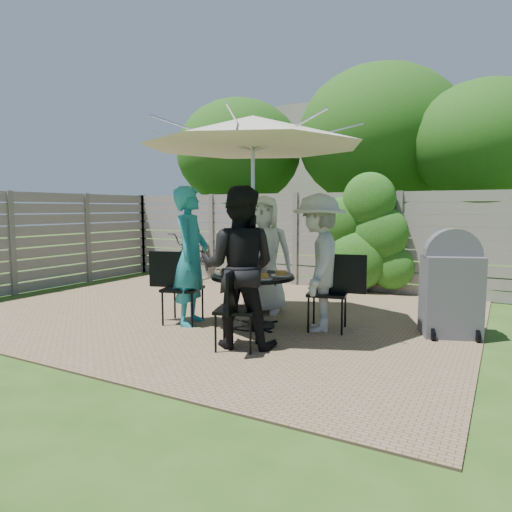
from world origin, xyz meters
The scene contains 23 objects.
backyard_envelope centered at (0.09, 10.29, 2.61)m, with size 60.00×60.00×5.00m.
patio_table centered at (0.84, -0.24, 0.48)m, with size 1.33×1.33×0.69m.
umbrella centered at (0.84, -0.24, 2.49)m, with size 3.50×3.50×2.69m.
chair_back centered at (0.54, 0.68, 0.28)m, with size 0.52×0.69×0.91m.
person_back centered at (0.58, 0.55, 0.87)m, with size 0.85×0.55×1.73m, color silver.
chair_left centered at (-0.08, -0.54, 0.29)m, with size 0.74×0.58×0.97m.
person_left centered at (0.05, -0.50, 0.92)m, with size 0.67×0.44×1.83m, color teal.
chair_front centered at (1.14, -1.15, 0.27)m, with size 0.55×0.69×0.90m.
person_front centered at (1.10, -1.02, 0.89)m, with size 0.87×0.68×1.79m, color black.
chair_right centered at (1.76, 0.07, 0.30)m, with size 0.74×0.56×0.98m.
person_right centered at (1.63, 0.02, 0.86)m, with size 1.12×0.64×1.73m, color #AAABA6.
plate_back centered at (0.72, 0.11, 0.71)m, with size 0.26×0.26×0.06m.
plate_left centered at (0.50, -0.35, 0.71)m, with size 0.26×0.26×0.06m.
plate_front centered at (0.95, -0.58, 0.71)m, with size 0.26×0.26×0.06m.
plate_right centered at (1.18, -0.12, 0.71)m, with size 0.26×0.26×0.06m.
plate_extra centered at (1.10, -0.46, 0.71)m, with size 0.24×0.24×0.06m.
glass_back centered at (0.66, -0.02, 0.76)m, with size 0.07×0.07×0.14m, color silver.
glass_left centered at (0.62, -0.42, 0.76)m, with size 0.07×0.07×0.14m, color silver.
glass_front centered at (1.02, -0.45, 0.76)m, with size 0.07×0.07×0.14m, color silver.
syrup_jug centered at (0.77, -0.21, 0.77)m, with size 0.09×0.09×0.16m, color #59280C.
coffee_cup centered at (0.86, 0.00, 0.75)m, with size 0.08×0.08×0.12m, color #C6B293.
bicycle centered at (-2.12, 2.60, 0.52)m, with size 0.69×1.98×1.04m, color #333338.
bbq_grill centered at (3.11, 0.54, 0.60)m, with size 0.77×0.68×1.31m.
Camera 1 is at (3.66, -5.29, 1.54)m, focal length 32.00 mm.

